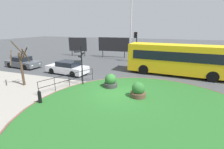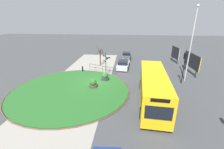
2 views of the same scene
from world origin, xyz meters
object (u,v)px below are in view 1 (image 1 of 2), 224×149
car_near_lane (23,62)px  bollard_foreground (40,97)px  lamppost_tall (131,24)px  billboard_left (114,45)px  bus_yellow (177,59)px  billboard_right (78,45)px  street_tree_bare (21,64)px  signpost_directional (81,63)px  traffic_light_near (136,40)px  planter_kerbside (138,91)px  car_far_lane (68,68)px  planter_near_signpost (111,82)px

car_near_lane → bollard_foreground: bearing=-33.2°
car_near_lane → lamppost_tall: size_ratio=0.45×
billboard_left → lamppost_tall: bearing=-32.8°
bus_yellow → billboard_right: (-15.28, 6.53, 0.24)m
bollard_foreground → street_tree_bare: 4.59m
signpost_directional → lamppost_tall: lamppost_tall is taller
lamppost_tall → billboard_right: (-9.24, 1.17, -3.26)m
signpost_directional → traffic_light_near: (2.35, 10.40, 1.06)m
traffic_light_near → planter_kerbside: size_ratio=3.56×
billboard_left → planter_kerbside: size_ratio=4.37×
billboard_right → traffic_light_near: bearing=-17.9°
signpost_directional → billboard_left: signpost_directional is taller
bollard_foreground → billboard_left: billboard_left is taller
car_near_lane → billboard_right: billboard_right is taller
lamppost_tall → car_far_lane: bearing=-118.4°
lamppost_tall → billboard_left: bearing=149.8°
lamppost_tall → planter_kerbside: size_ratio=8.46×
traffic_light_near → billboard_left: size_ratio=0.82×
car_far_lane → planter_kerbside: 8.80m
bus_yellow → billboard_right: size_ratio=3.09×
billboard_left → street_tree_bare: 14.95m
billboard_right → planter_near_signpost: 15.95m
bus_yellow → traffic_light_near: traffic_light_near is taller
street_tree_bare → planter_near_signpost: bearing=14.6°
car_far_lane → billboard_right: 10.88m
lamppost_tall → billboard_left: 4.78m
lamppost_tall → planter_kerbside: lamppost_tall is taller
signpost_directional → bollard_foreground: (-0.80, -3.91, -1.45)m
bus_yellow → car_far_lane: bus_yellow is taller
bollard_foreground → lamppost_tall: lamppost_tall is taller
billboard_right → car_far_lane: bearing=-72.0°
traffic_light_near → signpost_directional: bearing=76.4°
signpost_directional → lamppost_tall: 11.73m
car_near_lane → billboard_left: bearing=54.8°
billboard_right → planter_kerbside: 18.42m
bus_yellow → street_tree_bare: size_ratio=2.61×
car_near_lane → signpost_directional: bearing=-12.9°
signpost_directional → bus_yellow: size_ratio=0.34×
planter_near_signpost → bus_yellow: bearing=48.2°
car_far_lane → traffic_light_near: (5.53, 7.84, 2.35)m
car_near_lane → street_tree_bare: bearing=-37.3°
planter_near_signpost → planter_kerbside: size_ratio=1.03×
street_tree_bare → lamppost_tall: bearing=64.8°
car_near_lane → planter_near_signpost: car_near_lane is taller
bus_yellow → car_far_lane: bearing=-158.7°
traffic_light_near → billboard_left: (-4.02, 2.61, -0.94)m
bollard_foreground → lamppost_tall: 15.96m
billboard_left → planter_kerbside: bearing=-67.5°
car_far_lane → planter_near_signpost: bearing=162.8°
traffic_light_near → lamppost_tall: size_ratio=0.42×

